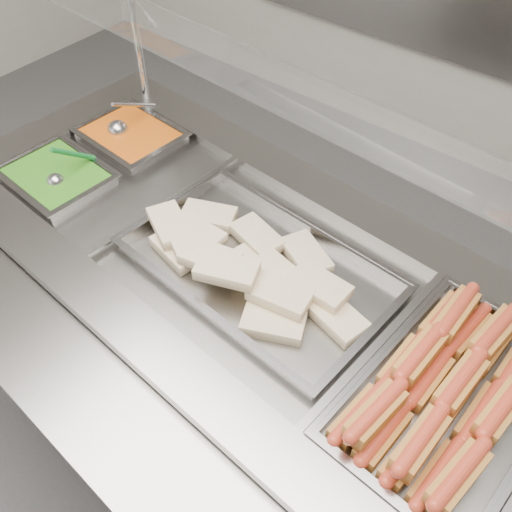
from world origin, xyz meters
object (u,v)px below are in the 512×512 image
Objects in this scene: pan_wraps at (259,271)px; pan_hotdogs at (449,405)px; sneeze_guard at (303,98)px; serving_spoon at (59,177)px; ladle at (119,129)px; steam_counter at (245,349)px.

pan_hotdogs is at bearing -3.44° from pan_wraps.
sneeze_guard is 9.46× the size of serving_spoon.
steam_counter is at bearing -14.23° from ladle.
pan_hotdogs is 0.60m from pan_wraps.
sneeze_guard reaches higher than steam_counter.
steam_counter is at bearing 176.56° from pan_wraps.
pan_wraps is (0.06, -0.00, 0.45)m from steam_counter.
pan_wraps is (-0.60, 0.04, 0.02)m from pan_hotdogs.
steam_counter is 10.95× the size of serving_spoon.
sneeze_guard is 0.48m from pan_wraps.
sneeze_guard reaches higher than serving_spoon.
serving_spoon reaches higher than pan_hotdogs.
sneeze_guard is 2.37× the size of pan_wraps.
sneeze_guard reaches higher than ladle.
serving_spoon reaches higher than steam_counter.
ladle reaches higher than pan_hotdogs.
ladle is (-1.38, 0.22, 0.05)m from pan_hotdogs.
steam_counter is 2.74× the size of pan_wraps.
ladle reaches higher than pan_wraps.
steam_counter is 0.83m from serving_spoon.
pan_hotdogs is at bearing -3.44° from steam_counter.
pan_wraps is 3.99× the size of serving_spoon.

